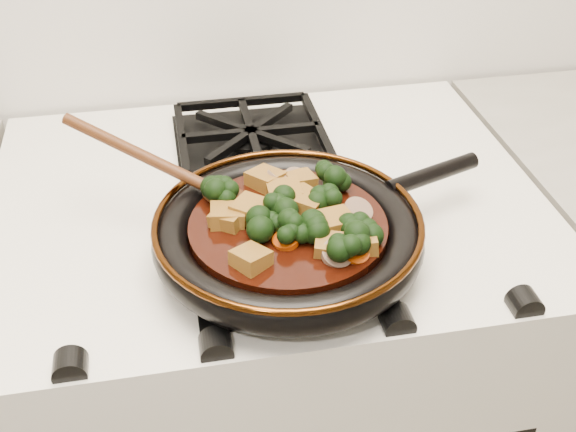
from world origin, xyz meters
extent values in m
cube|color=white|center=(0.00, 1.69, 0.45)|extent=(0.76, 0.60, 0.90)
cylinder|color=black|center=(0.00, 1.54, 0.93)|extent=(0.30, 0.30, 0.01)
torus|color=black|center=(0.00, 1.54, 0.94)|extent=(0.32, 0.32, 0.04)
torus|color=#3F1F09|center=(0.00, 1.54, 0.96)|extent=(0.32, 0.32, 0.01)
cylinder|color=black|center=(0.21, 1.61, 0.96)|extent=(0.14, 0.07, 0.02)
cylinder|color=black|center=(0.00, 1.54, 0.95)|extent=(0.24, 0.24, 0.02)
cube|color=brown|center=(-0.04, 1.56, 0.97)|extent=(0.06, 0.06, 0.03)
cube|color=brown|center=(0.03, 1.57, 0.97)|extent=(0.06, 0.06, 0.03)
cube|color=brown|center=(0.08, 1.48, 0.97)|extent=(0.04, 0.04, 0.02)
cube|color=brown|center=(0.03, 1.58, 0.97)|extent=(0.05, 0.05, 0.02)
cube|color=brown|center=(0.04, 1.48, 0.97)|extent=(0.04, 0.04, 0.02)
cube|color=brown|center=(-0.01, 1.63, 0.97)|extent=(0.06, 0.06, 0.03)
cube|color=brown|center=(-0.05, 1.47, 0.97)|extent=(0.05, 0.05, 0.03)
cube|color=brown|center=(-0.07, 1.56, 0.97)|extent=(0.04, 0.04, 0.03)
cube|color=brown|center=(-0.07, 1.55, 0.97)|extent=(0.05, 0.05, 0.02)
cube|color=brown|center=(0.01, 1.59, 0.97)|extent=(0.04, 0.04, 0.03)
cube|color=brown|center=(0.05, 1.52, 0.97)|extent=(0.05, 0.05, 0.03)
cube|color=brown|center=(0.03, 1.62, 0.97)|extent=(0.04, 0.04, 0.03)
cylinder|color=#A13204|center=(-0.01, 1.50, 0.96)|extent=(0.03, 0.03, 0.01)
cylinder|color=#A13204|center=(0.07, 1.53, 0.96)|extent=(0.03, 0.03, 0.01)
cylinder|color=#A13204|center=(0.06, 1.47, 0.96)|extent=(0.03, 0.03, 0.02)
cylinder|color=#A13204|center=(0.05, 1.53, 0.96)|extent=(0.03, 0.03, 0.02)
cylinder|color=brown|center=(0.01, 1.63, 0.97)|extent=(0.05, 0.05, 0.03)
cylinder|color=brown|center=(0.03, 1.62, 0.97)|extent=(0.05, 0.05, 0.02)
cylinder|color=brown|center=(0.09, 1.54, 0.97)|extent=(0.05, 0.05, 0.02)
cylinder|color=brown|center=(0.04, 1.47, 0.97)|extent=(0.04, 0.04, 0.02)
ellipsoid|color=#4C2610|center=(-0.07, 1.61, 0.96)|extent=(0.07, 0.06, 0.02)
cylinder|color=#4C2610|center=(-0.16, 1.66, 1.00)|extent=(0.02, 0.02, 0.23)
camera|label=1|loc=(-0.13, 0.87, 1.46)|focal=45.00mm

